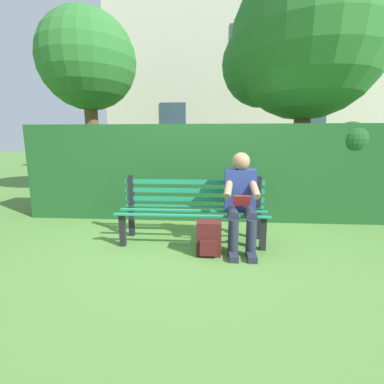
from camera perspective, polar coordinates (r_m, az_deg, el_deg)
name	(u,v)px	position (r m, az deg, el deg)	size (l,w,h in m)	color
ground	(193,242)	(3.60, 0.12, -10.44)	(60.00, 60.00, 0.00)	#517F38
park_bench	(193,208)	(3.56, 0.23, -3.32)	(1.88, 0.54, 0.84)	black
person_seated	(241,198)	(3.34, 10.17, -1.32)	(0.44, 0.73, 1.16)	navy
hedge_backdrop	(225,171)	(4.62, 6.96, 4.43)	(6.54, 0.67, 1.60)	#1E5123
tree	(299,46)	(6.39, 21.64, 26.57)	(3.10, 2.96, 4.67)	brown
building_facade	(239,80)	(11.39, 9.85, 22.16)	(9.50, 2.75, 7.19)	beige
backpack	(209,238)	(3.18, 3.54, -9.70)	(0.28, 0.27, 0.39)	#4C1919
tree_far	(85,65)	(7.41, -21.57, 23.63)	(2.32, 2.21, 4.22)	brown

